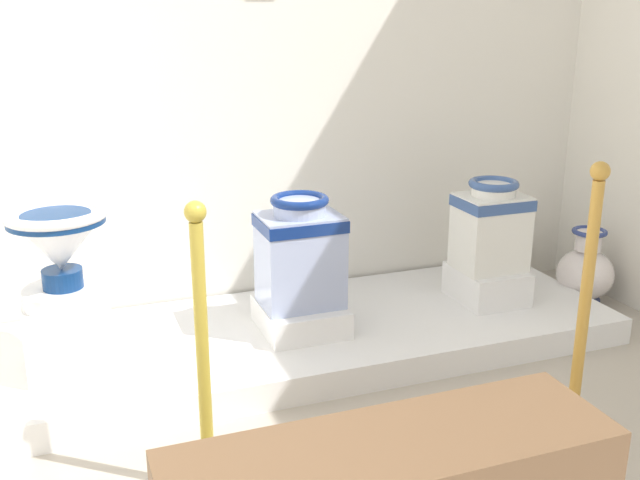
% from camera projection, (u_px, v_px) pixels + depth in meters
% --- Properties ---
extents(display_platform, '(2.85, 0.93, 0.12)m').
position_uv_depth(display_platform, '(299.00, 337.00, 3.26)').
color(display_platform, white).
rests_on(display_platform, ground_plane).
extents(plinth_block_central_ornate, '(0.31, 0.34, 0.26)m').
position_uv_depth(plinth_block_central_ornate, '(69.00, 334.00, 2.84)').
color(plinth_block_central_ornate, white).
rests_on(plinth_block_central_ornate, display_platform).
extents(antique_toilet_central_ornate, '(0.37, 0.37, 0.37)m').
position_uv_depth(antique_toilet_central_ornate, '(59.00, 245.00, 2.74)').
color(antique_toilet_central_ornate, white).
rests_on(antique_toilet_central_ornate, plinth_block_central_ornate).
extents(plinth_block_rightmost, '(0.35, 0.37, 0.12)m').
position_uv_depth(plinth_block_rightmost, '(301.00, 316.00, 3.19)').
color(plinth_block_rightmost, white).
rests_on(plinth_block_rightmost, display_platform).
extents(antique_toilet_rightmost, '(0.34, 0.27, 0.48)m').
position_uv_depth(antique_toilet_rightmost, '(300.00, 250.00, 3.10)').
color(antique_toilet_rightmost, '#A4B3DB').
rests_on(antique_toilet_rightmost, plinth_block_rightmost).
extents(plinth_block_slender_white, '(0.29, 0.34, 0.16)m').
position_uv_depth(plinth_block_slender_white, '(487.00, 284.00, 3.51)').
color(plinth_block_slender_white, white).
rests_on(plinth_block_slender_white, display_platform).
extents(antique_toilet_slender_white, '(0.31, 0.25, 0.43)m').
position_uv_depth(antique_toilet_slender_white, '(491.00, 223.00, 3.42)').
color(antique_toilet_slender_white, white).
rests_on(antique_toilet_slender_white, plinth_block_slender_white).
extents(decorative_vase_spare, '(0.29, 0.29, 0.40)m').
position_uv_depth(decorative_vase_spare, '(585.00, 272.00, 3.75)').
color(decorative_vase_spare, navy).
rests_on(decorative_vase_spare, ground_plane).
extents(stanchion_post_near_left, '(0.22, 0.22, 0.94)m').
position_uv_depth(stanchion_post_near_left, '(205.00, 402.00, 2.24)').
color(stanchion_post_near_left, gold).
rests_on(stanchion_post_near_left, ground_plane).
extents(stanchion_post_near_right, '(0.23, 0.23, 0.99)m').
position_uv_depth(stanchion_post_near_right, '(579.00, 354.00, 2.53)').
color(stanchion_post_near_right, gold).
rests_on(stanchion_post_near_right, ground_plane).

